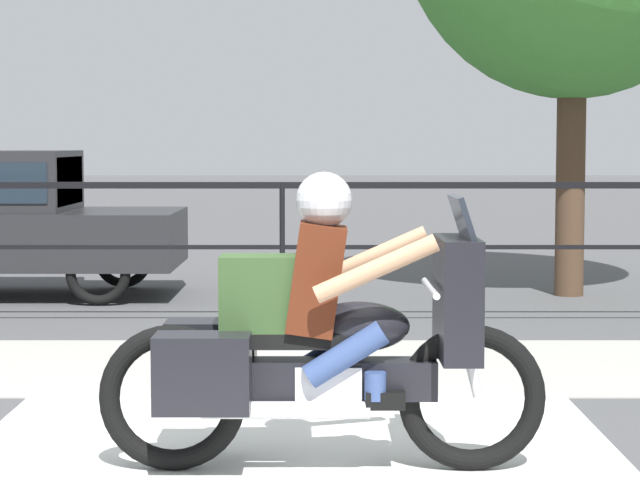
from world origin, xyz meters
The scene contains 3 objects.
sidewalk_band centered at (0.00, 3.40, 0.01)m, with size 44.00×2.40×0.01m, color #A8A59E.
fence_railing centered at (0.00, 5.51, 1.05)m, with size 36.00×0.05×1.34m.
motorcycle centered at (0.35, 0.36, 0.70)m, with size 2.32×0.76×1.56m.
Camera 1 is at (0.35, -6.01, 1.70)m, focal length 70.00 mm.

